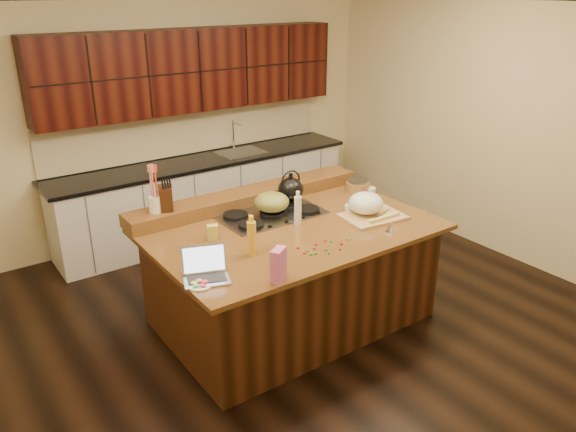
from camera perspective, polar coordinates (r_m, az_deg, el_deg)
room at (r=4.65m, az=0.36°, el=3.80°), size 5.52×5.02×2.72m
island at (r=5.00m, az=0.33°, el=-5.86°), size 2.40×1.60×0.92m
back_ledge at (r=5.33m, az=-4.05°, el=1.98°), size 2.40×0.30×0.12m
cooktop at (r=5.03m, az=-1.65°, el=0.21°), size 0.92×0.52×0.05m
back_counter at (r=6.74m, az=-8.69°, el=6.19°), size 3.70×0.66×2.40m
kettle at (r=5.24m, az=0.28°, el=2.75°), size 0.30×0.30×0.22m
green_bowl at (r=4.98m, az=-1.66°, el=1.43°), size 0.38×0.38×0.17m
laptop at (r=4.00m, az=-8.39°, el=-5.45°), size 0.39×0.35×0.22m
oil_bottle at (r=4.27m, az=-3.71°, el=-2.27°), size 0.08×0.08×0.27m
vinegar_bottle at (r=4.81m, az=1.00°, el=0.56°), size 0.06×0.06×0.25m
wooden_tray at (r=5.03m, az=8.08°, el=1.00°), size 0.57×0.46×0.22m
ramekin_a at (r=5.22m, az=6.56°, el=1.00°), size 0.13×0.13×0.04m
ramekin_b at (r=5.19m, az=6.32°, el=0.90°), size 0.11×0.11×0.04m
ramekin_c at (r=5.66m, az=8.40°, el=2.64°), size 0.13×0.13×0.04m
strainer_bowl at (r=5.68m, az=7.14°, el=3.03°), size 0.30×0.30×0.09m
kitchen_timer at (r=4.77m, az=10.36°, el=-1.20°), size 0.08×0.08×0.07m
pink_bag at (r=3.89m, az=-0.98°, el=-5.01°), size 0.15×0.13×0.25m
candy_plate at (r=3.93m, az=-8.95°, el=-6.92°), size 0.22×0.22×0.01m
package_box at (r=4.58m, az=-7.65°, el=-1.64°), size 0.10×0.09×0.12m
utensil_crock at (r=4.90m, az=-13.30°, el=1.18°), size 0.16×0.16×0.14m
knife_block at (r=4.92m, az=-12.34°, el=1.79°), size 0.15×0.20×0.21m
gumdrop_0 at (r=4.32m, az=1.68°, el=-3.76°), size 0.02×0.02×0.02m
gumdrop_1 at (r=4.32m, az=4.16°, el=-3.81°), size 0.02×0.02×0.02m
gumdrop_2 at (r=4.40m, az=1.02°, el=-3.25°), size 0.02×0.02×0.02m
gumdrop_3 at (r=4.57m, az=6.01°, el=-2.36°), size 0.02×0.02×0.02m
gumdrop_4 at (r=4.53m, az=3.83°, el=-2.52°), size 0.02×0.02×0.02m
gumdrop_5 at (r=4.35m, az=1.98°, el=-3.54°), size 0.02×0.02×0.02m
gumdrop_6 at (r=4.46m, az=2.86°, el=-2.89°), size 0.02×0.02×0.02m
gumdrop_7 at (r=4.31m, az=2.85°, el=-3.83°), size 0.02×0.02×0.02m
gumdrop_8 at (r=4.39m, az=2.69°, el=-3.31°), size 0.02×0.02×0.02m
gumdrop_9 at (r=4.52m, az=4.37°, el=-2.58°), size 0.02×0.02×0.02m
gumdrop_10 at (r=4.48m, az=5.47°, el=-2.83°), size 0.02×0.02×0.02m
gumdrop_11 at (r=4.30m, az=2.34°, el=-3.93°), size 0.02×0.02×0.02m
gumdrop_12 at (r=4.39m, az=5.32°, el=-3.39°), size 0.02×0.02×0.02m
gumdrop_13 at (r=4.38m, az=3.88°, el=-3.44°), size 0.02×0.02×0.02m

